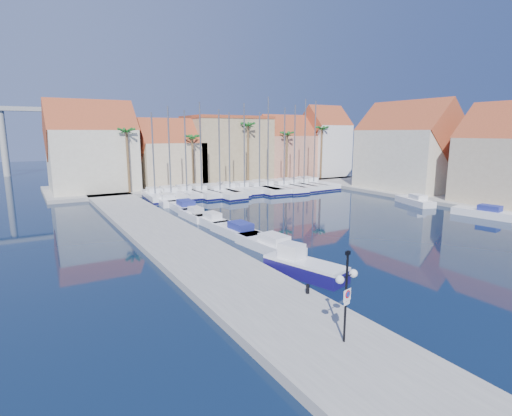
{
  "coord_description": "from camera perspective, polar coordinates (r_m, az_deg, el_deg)",
  "views": [
    {
      "loc": [
        -19.58,
        -17.35,
        9.24
      ],
      "look_at": [
        -2.94,
        10.75,
        3.0
      ],
      "focal_mm": 28.0,
      "sensor_mm": 36.0,
      "label": 1
    }
  ],
  "objects": [
    {
      "name": "sailboat_1",
      "position": [
        57.3,
        -12.18,
        1.88
      ],
      "size": [
        3.43,
        10.52,
        12.66
      ],
      "rotation": [
        0.0,
        0.0,
        -0.07
      ],
      "color": "white",
      "rests_on": "ground"
    },
    {
      "name": "motorboat_west_4",
      "position": [
        48.02,
        -10.2,
        0.17
      ],
      "size": [
        2.65,
        7.21,
        1.4
      ],
      "rotation": [
        0.0,
        0.0,
        -0.05
      ],
      "color": "white",
      "rests_on": "ground"
    },
    {
      "name": "palm_4",
      "position": [
        77.34,
        9.42,
        10.9
      ],
      "size": [
        2.6,
        2.6,
        10.65
      ],
      "color": "brown",
      "rests_on": "shore_north"
    },
    {
      "name": "motorboat_east_0",
      "position": [
        50.63,
        29.81,
        -0.56
      ],
      "size": [
        3.03,
        6.47,
        1.4
      ],
      "rotation": [
        0.0,
        0.0,
        0.17
      ],
      "color": "white",
      "rests_on": "ground"
    },
    {
      "name": "shore_east",
      "position": [
        61.55,
        26.96,
        1.23
      ],
      "size": [
        12.0,
        60.0,
        0.5
      ],
      "primitive_type": "cube",
      "color": "gray",
      "rests_on": "ground"
    },
    {
      "name": "palm_1",
      "position": [
        63.88,
        -9.09,
        9.69
      ],
      "size": [
        2.6,
        2.6,
        9.15
      ],
      "color": "brown",
      "rests_on": "shore_north"
    },
    {
      "name": "quay_west",
      "position": [
        33.83,
        -11.32,
        -4.81
      ],
      "size": [
        6.0,
        77.0,
        0.5
      ],
      "primitive_type": "cube",
      "color": "gray",
      "rests_on": "ground"
    },
    {
      "name": "sailboat_12",
      "position": [
        68.93,
        7.89,
        3.5
      ],
      "size": [
        3.14,
        11.47,
        14.3
      ],
      "rotation": [
        0.0,
        0.0,
        0.01
      ],
      "color": "white",
      "rests_on": "ground"
    },
    {
      "name": "bollard",
      "position": [
        22.53,
        7.39,
        -11.39
      ],
      "size": [
        0.21,
        0.21,
        0.52
      ],
      "primitive_type": "cylinder",
      "color": "black",
      "rests_on": "quay_west"
    },
    {
      "name": "building_0",
      "position": [
        65.12,
        -22.35,
        7.62
      ],
      "size": [
        12.3,
        9.0,
        13.5
      ],
      "color": "beige",
      "rests_on": "shore_north"
    },
    {
      "name": "sailboat_10",
      "position": [
        66.13,
        5.12,
        3.24
      ],
      "size": [
        3.51,
        11.35,
        13.44
      ],
      "rotation": [
        0.0,
        0.0,
        -0.05
      ],
      "color": "white",
      "rests_on": "ground"
    },
    {
      "name": "building_4",
      "position": [
        83.0,
        9.71,
        9.09
      ],
      "size": [
        8.3,
        8.0,
        14.0
      ],
      "color": "white",
      "rests_on": "shore_north"
    },
    {
      "name": "sailboat_2",
      "position": [
        58.57,
        -10.02,
        2.18
      ],
      "size": [
        2.55,
        8.56,
        12.21
      ],
      "rotation": [
        0.0,
        0.0,
        0.04
      ],
      "color": "white",
      "rests_on": "ground"
    },
    {
      "name": "sailboat_5",
      "position": [
        60.78,
        -3.97,
        2.59
      ],
      "size": [
        3.17,
        10.27,
        12.09
      ],
      "rotation": [
        0.0,
        0.0,
        -0.05
      ],
      "color": "white",
      "rests_on": "ground"
    },
    {
      "name": "sailboat_4",
      "position": [
        58.81,
        -5.48,
        2.28
      ],
      "size": [
        3.92,
        11.79,
        12.38
      ],
      "rotation": [
        0.0,
        0.0,
        0.07
      ],
      "color": "white",
      "rests_on": "ground"
    },
    {
      "name": "sailboat_8",
      "position": [
        63.41,
        1.42,
        2.97
      ],
      "size": [
        3.81,
        11.74,
        14.44
      ],
      "rotation": [
        0.0,
        0.0,
        -0.07
      ],
      "color": "white",
      "rests_on": "ground"
    },
    {
      "name": "shore_north",
      "position": [
        72.3,
        -6.24,
        3.61
      ],
      "size": [
        54.0,
        16.0,
        0.5
      ],
      "primitive_type": "cube",
      "color": "gray",
      "rests_on": "ground"
    },
    {
      "name": "motorboat_west_1",
      "position": [
        35.84,
        -2.67,
        -3.3
      ],
      "size": [
        2.44,
        6.58,
        1.4
      ],
      "rotation": [
        0.0,
        0.0,
        0.06
      ],
      "color": "white",
      "rests_on": "ground"
    },
    {
      "name": "sailboat_11",
      "position": [
        67.0,
        6.52,
        3.34
      ],
      "size": [
        3.24,
        10.65,
        14.41
      ],
      "rotation": [
        0.0,
        0.0,
        0.04
      ],
      "color": "white",
      "rests_on": "ground"
    },
    {
      "name": "building_3",
      "position": [
        78.36,
        4.12,
        8.31
      ],
      "size": [
        10.3,
        8.0,
        12.0
      ],
      "color": "tan",
      "rests_on": "shore_north"
    },
    {
      "name": "building_1",
      "position": [
        67.99,
        -12.17,
        7.25
      ],
      "size": [
        10.3,
        8.0,
        11.0
      ],
      "color": "tan",
      "rests_on": "shore_north"
    },
    {
      "name": "motorboat_west_0",
      "position": [
        31.7,
        1.96,
        -5.18
      ],
      "size": [
        2.71,
        6.82,
        1.4
      ],
      "rotation": [
        0.0,
        0.0,
        0.09
      ],
      "color": "white",
      "rests_on": "ground"
    },
    {
      "name": "motorboat_west_5",
      "position": [
        53.62,
        -12.73,
        1.18
      ],
      "size": [
        2.88,
        7.29,
        1.4
      ],
      "rotation": [
        0.0,
        0.0,
        -0.09
      ],
      "color": "white",
      "rests_on": "ground"
    },
    {
      "name": "sailboat_0",
      "position": [
        56.8,
        -14.3,
        1.73
      ],
      "size": [
        2.93,
        8.65,
        11.76
      ],
      "rotation": [
        0.0,
        0.0,
        -0.08
      ],
      "color": "white",
      "rests_on": "ground"
    },
    {
      "name": "palm_0",
      "position": [
        60.89,
        -18.03,
        10.14
      ],
      "size": [
        2.6,
        2.6,
        10.15
      ],
      "color": "brown",
      "rests_on": "shore_north"
    },
    {
      "name": "motorboat_east_1",
      "position": [
        55.44,
        21.79,
        0.97
      ],
      "size": [
        3.61,
        6.32,
        1.4
      ],
      "rotation": [
        0.0,
        0.0,
        -0.3
      ],
      "color": "white",
      "rests_on": "ground"
    },
    {
      "name": "sailboat_6",
      "position": [
        61.64,
        -1.87,
        2.78
      ],
      "size": [
        2.24,
        8.42,
        13.43
      ],
      "rotation": [
        0.0,
        0.0,
        -0.0
      ],
      "color": "white",
      "rests_on": "ground"
    },
    {
      "name": "lamp_post",
      "position": [
        17.1,
        12.82,
        -10.38
      ],
      "size": [
        1.33,
        0.61,
        4.01
      ],
      "rotation": [
        0.0,
        0.0,
        0.25
      ],
      "color": "black",
      "rests_on": "quay_west"
    },
    {
      "name": "motorboat_west_3",
      "position": [
        43.29,
        -8.81,
        -0.95
      ],
      "size": [
        1.78,
        5.1,
        1.4
      ],
      "rotation": [
        0.0,
        0.0,
        0.03
      ],
      "color": "white",
      "rests_on": "ground"
    },
    {
      "name": "fishing_boat",
      "position": [
        26.43,
        6.72,
        -8.21
      ],
      "size": [
        3.35,
        5.93,
        1.97
      ],
      "rotation": [
        0.0,
        0.0,
        0.28
      ],
      "color": "#130D50",
      "rests_on": "ground"
    },
    {
      "name": "sailboat_3",
      "position": [
        58.71,
        -7.99,
        2.25
      ],
      "size": [
        2.91,
        9.81,
        13.36
      ],
      "rotation": [
        0.0,
        0.0,
        0.04
      ],
      "color": "white",
      "rests_on": "ground"
    },
    {
      "name": "motorboat_west_6",
      "position": [
        58.56,
        -13.84,
        1.92
      ],
      "size": [
        1.98,
        5.4,
        1.4
      ],
      "rotation": [
        0.0,
        0.0,
        0.05
      ],
      "color": "white",
      "rests_on": "ground"
    },
    {
      "name": "sailboat_7",
      "position": [
        62.14,
        0.18,
        2.8
      ],
      "size": [
        3.55,
        10.63,
        12.14
      ],
      "rotation": [
        0.0,
        0.0,
        0.08
      ],
      "color": "white",
      "rests_on": "ground"
    },
    {
      "name": "palm_2",
      "position": [
        68.2,
        -1.15,
        11.46
      ],
      "size": [
        2.6,
        2.6,
        11.15
      ],
      "color": "brown",
      "rests_on": "shore_north"
    },
    {
      "name": "sailboat_9",
      "position": [
        64.38,
        3.7,
        3.05
      ],
      "size": [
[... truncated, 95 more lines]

